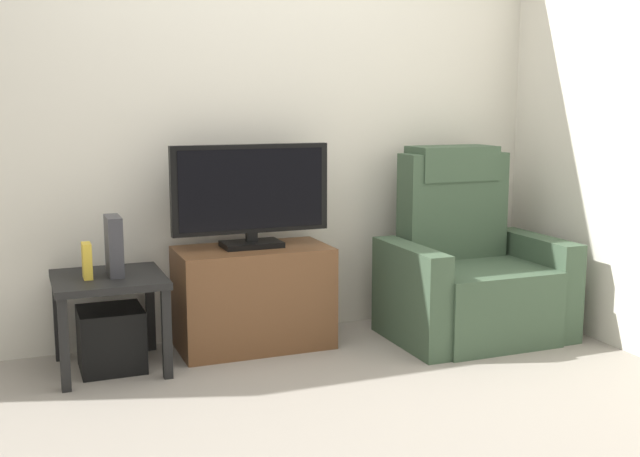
{
  "coord_description": "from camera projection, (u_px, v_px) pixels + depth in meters",
  "views": [
    {
      "loc": [
        -1.19,
        -3.14,
        1.35
      ],
      "look_at": [
        0.25,
        0.5,
        0.7
      ],
      "focal_mm": 43.67,
      "sensor_mm": 36.0,
      "label": 1
    }
  ],
  "objects": [
    {
      "name": "television",
      "position": [
        252.0,
        193.0,
        4.19
      ],
      "size": [
        0.87,
        0.2,
        0.56
      ],
      "color": "black",
      "rests_on": "tv_stand"
    },
    {
      "name": "side_table",
      "position": [
        109.0,
        291.0,
        3.88
      ],
      "size": [
        0.54,
        0.54,
        0.48
      ],
      "color": "black",
      "rests_on": "ground"
    },
    {
      "name": "game_console",
      "position": [
        114.0,
        246.0,
        3.87
      ],
      "size": [
        0.07,
        0.2,
        0.3
      ],
      "primitive_type": "cube",
      "color": "#333338",
      "rests_on": "side_table"
    },
    {
      "name": "subwoofer_box",
      "position": [
        111.0,
        339.0,
        3.92
      ],
      "size": [
        0.31,
        0.31,
        0.31
      ],
      "primitive_type": "cube",
      "color": "black",
      "rests_on": "ground"
    },
    {
      "name": "book_upright",
      "position": [
        87.0,
        261.0,
        3.8
      ],
      "size": [
        0.04,
        0.1,
        0.18
      ],
      "primitive_type": "cube",
      "color": "gold",
      "rests_on": "side_table"
    },
    {
      "name": "wall_back",
      "position": [
        236.0,
        109.0,
        4.35
      ],
      "size": [
        6.4,
        0.06,
        2.6
      ],
      "primitive_type": "cube",
      "color": "beige",
      "rests_on": "ground"
    },
    {
      "name": "ground_plane",
      "position": [
        309.0,
        401.0,
        3.53
      ],
      "size": [
        6.4,
        6.4,
        0.0
      ],
      "primitive_type": "plane",
      "color": "gray"
    },
    {
      "name": "recliner_armchair",
      "position": [
        469.0,
        271.0,
        4.49
      ],
      "size": [
        0.98,
        0.78,
        1.08
      ],
      "rotation": [
        0.0,
        0.0,
        -0.15
      ],
      "color": "#384C38",
      "rests_on": "ground"
    },
    {
      "name": "tv_stand",
      "position": [
        254.0,
        297.0,
        4.26
      ],
      "size": [
        0.83,
        0.44,
        0.56
      ],
      "color": "brown",
      "rests_on": "ground"
    }
  ]
}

